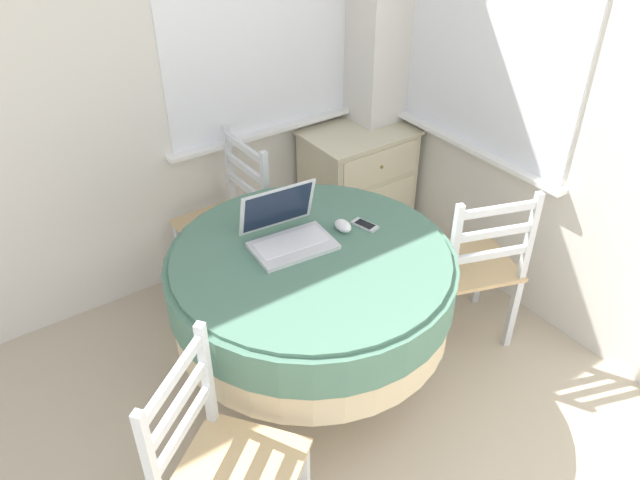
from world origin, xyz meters
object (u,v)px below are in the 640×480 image
dining_chair_camera_near (224,471)px  corner_cabinet (357,186)px  computer_mouse (343,226)px  dining_chair_near_right_window (472,267)px  dining_chair_near_back_window (229,223)px  laptop (287,232)px  round_dining_table (311,284)px  cell_phone (365,225)px

dining_chair_camera_near → corner_cabinet: bearing=40.1°
computer_mouse → dining_chair_near_right_window: dining_chair_near_right_window is taller
dining_chair_near_right_window → dining_chair_near_back_window: bearing=127.4°
dining_chair_near_back_window → dining_chair_camera_near: same height
dining_chair_near_back_window → dining_chair_near_right_window: bearing=-52.6°
computer_mouse → corner_cabinet: 1.16m
computer_mouse → corner_cabinet: (0.72, 0.81, -0.42)m
laptop → round_dining_table: bearing=-76.0°
laptop → corner_cabinet: (0.96, 0.74, -0.44)m
laptop → computer_mouse: 0.25m
laptop → dining_chair_near_back_window: (0.07, 0.72, -0.37)m
computer_mouse → dining_chair_camera_near: size_ratio=0.10×
dining_chair_near_back_window → corner_cabinet: (0.89, 0.02, -0.08)m
round_dining_table → cell_phone: size_ratio=9.24×
computer_mouse → dining_chair_near_back_window: size_ratio=0.10×
laptop → corner_cabinet: size_ratio=0.50×
dining_chair_near_back_window → dining_chair_near_right_window: (0.78, -1.02, 0.00)m
laptop → dining_chair_near_right_window: laptop is taller
dining_chair_near_right_window → dining_chair_camera_near: 1.55m
dining_chair_near_back_window → dining_chair_camera_near: size_ratio=1.00×
dining_chair_near_back_window → corner_cabinet: dining_chair_near_back_window is taller
dining_chair_near_right_window → corner_cabinet: size_ratio=1.24×
round_dining_table → dining_chair_near_right_window: dining_chair_near_right_window is taller
dining_chair_near_right_window → dining_chair_camera_near: (-1.51, -0.32, 0.00)m
round_dining_table → dining_chair_camera_near: 0.86m
dining_chair_near_right_window → dining_chair_camera_near: bearing=-168.1°
dining_chair_near_back_window → cell_phone: bearing=-71.7°
cell_phone → dining_chair_camera_near: (-1.00, -0.53, -0.32)m
computer_mouse → dining_chair_camera_near: (-0.90, -0.55, -0.34)m
computer_mouse → dining_chair_near_right_window: size_ratio=0.10×
laptop → dining_chair_camera_near: size_ratio=0.41×
dining_chair_camera_near → corner_cabinet: (1.62, 1.36, -0.08)m
round_dining_table → cell_phone: (0.31, 0.04, 0.16)m
laptop → corner_cabinet: laptop is taller
dining_chair_near_back_window → round_dining_table: bearing=-92.7°
cell_phone → dining_chair_camera_near: 1.18m
laptop → dining_chair_near_back_window: bearing=84.3°
laptop → cell_phone: size_ratio=2.77×
round_dining_table → dining_chair_near_right_window: 0.86m
dining_chair_near_right_window → corner_cabinet: 1.05m
laptop → dining_chair_near_right_window: (0.85, -0.30, -0.37)m
round_dining_table → dining_chair_near_back_window: size_ratio=1.35×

